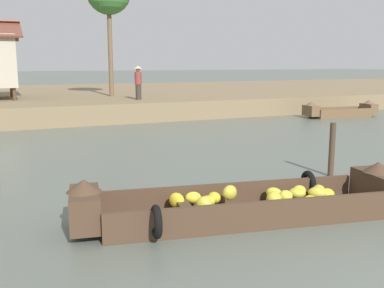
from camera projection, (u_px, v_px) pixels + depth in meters
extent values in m
plane|color=#596056|center=(169.00, 156.00, 13.14)|extent=(300.00, 300.00, 0.00)
cube|color=#7F6B4C|center=(72.00, 99.00, 28.51)|extent=(160.00, 20.00, 0.91)
cube|color=#473323|center=(242.00, 216.00, 7.81)|extent=(5.03, 2.10, 0.12)
cube|color=#473323|center=(232.00, 193.00, 8.33)|extent=(4.82, 0.94, 0.38)
cube|color=#473323|center=(255.00, 213.00, 7.20)|extent=(4.82, 0.94, 0.38)
cube|color=#473323|center=(377.00, 187.00, 8.38)|extent=(0.65, 1.14, 0.56)
cone|color=#473323|center=(378.00, 167.00, 8.31)|extent=(0.65, 0.65, 0.20)
cube|color=#473323|center=(85.00, 209.00, 7.12)|extent=(0.65, 1.14, 0.56)
cone|color=#473323|center=(84.00, 186.00, 7.05)|extent=(0.65, 0.65, 0.20)
cube|color=#473323|center=(184.00, 206.00, 7.52)|extent=(0.40, 1.15, 0.05)
torus|color=black|center=(308.00, 184.00, 8.82)|extent=(0.21, 0.53, 0.52)
torus|color=black|center=(156.00, 222.00, 6.70)|extent=(0.21, 0.53, 0.52)
ellipsoid|color=yellow|center=(310.00, 201.00, 7.71)|extent=(0.32, 0.31, 0.19)
ellipsoid|color=gold|center=(274.00, 199.00, 7.58)|extent=(0.35, 0.33, 0.27)
ellipsoid|color=yellow|center=(274.00, 193.00, 8.22)|extent=(0.36, 0.38, 0.20)
ellipsoid|color=gold|center=(317.00, 193.00, 8.05)|extent=(0.41, 0.40, 0.23)
ellipsoid|color=gold|center=(297.00, 193.00, 8.04)|extent=(0.39, 0.36, 0.19)
ellipsoid|color=yellow|center=(299.00, 192.00, 8.22)|extent=(0.40, 0.35, 0.23)
ellipsoid|color=yellow|center=(327.00, 195.00, 8.07)|extent=(0.33, 0.28, 0.23)
ellipsoid|color=yellow|center=(193.00, 198.00, 7.82)|extent=(0.33, 0.29, 0.21)
ellipsoid|color=yellow|center=(286.00, 196.00, 7.79)|extent=(0.28, 0.28, 0.22)
ellipsoid|color=yellow|center=(214.00, 198.00, 7.78)|extent=(0.24, 0.28, 0.20)
ellipsoid|color=gold|center=(230.00, 193.00, 7.80)|extent=(0.34, 0.29, 0.27)
ellipsoid|color=gold|center=(208.00, 201.00, 7.69)|extent=(0.29, 0.32, 0.19)
ellipsoid|color=gold|center=(204.00, 204.00, 7.33)|extent=(0.36, 0.35, 0.27)
ellipsoid|color=yellow|center=(177.00, 200.00, 7.74)|extent=(0.32, 0.36, 0.27)
ellipsoid|color=gold|center=(319.00, 191.00, 8.32)|extent=(0.24, 0.29, 0.24)
cube|color=brown|center=(340.00, 116.00, 22.60)|extent=(3.04, 1.47, 0.12)
cube|color=brown|center=(346.00, 112.00, 22.07)|extent=(2.91, 0.46, 0.34)
cube|color=brown|center=(334.00, 110.00, 23.04)|extent=(2.91, 0.46, 0.34)
cube|color=brown|center=(311.00, 111.00, 22.06)|extent=(0.57, 0.99, 0.51)
cone|color=brown|center=(311.00, 103.00, 22.00)|extent=(0.63, 0.63, 0.20)
cube|color=brown|center=(369.00, 109.00, 23.02)|extent=(0.57, 0.99, 0.51)
cone|color=brown|center=(369.00, 102.00, 22.95)|extent=(0.63, 0.63, 0.20)
cube|color=brown|center=(351.00, 111.00, 22.73)|extent=(0.33, 1.01, 0.05)
cylinder|color=#4C3826|center=(14.00, 94.00, 21.46)|extent=(0.16, 0.16, 0.61)
cylinder|color=#4C3826|center=(12.00, 91.00, 24.15)|extent=(0.16, 0.16, 0.61)
cylinder|color=brown|center=(110.00, 49.00, 23.96)|extent=(0.24, 0.24, 5.08)
cylinder|color=#332D28|center=(138.00, 92.00, 22.01)|extent=(0.28, 0.28, 0.75)
cylinder|color=brown|center=(138.00, 78.00, 21.89)|extent=(0.34, 0.34, 0.60)
sphere|color=#9E7556|center=(138.00, 70.00, 21.82)|extent=(0.22, 0.22, 0.22)
cone|color=tan|center=(138.00, 67.00, 21.80)|extent=(0.44, 0.44, 0.14)
cylinder|color=#423323|center=(332.00, 150.00, 10.68)|extent=(0.14, 0.14, 1.30)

